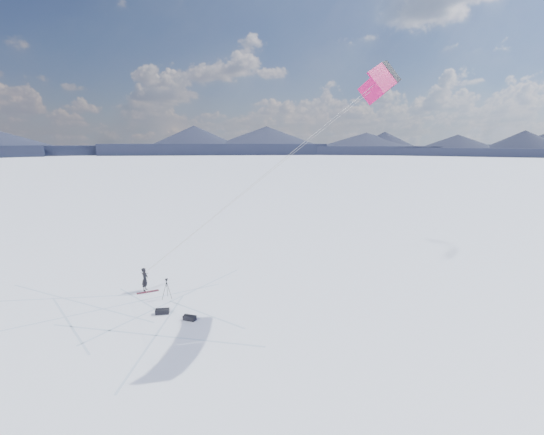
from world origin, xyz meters
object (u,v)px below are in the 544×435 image
(tripod, at_px, (167,286))
(snowkiter, at_px, (146,290))
(gear_bag_a, at_px, (162,311))
(snowboard, at_px, (148,292))
(gear_bag_b, at_px, (190,318))

(tripod, bearing_deg, snowkiter, 163.02)
(tripod, relative_size, gear_bag_a, 1.55)
(snowboard, relative_size, gear_bag_b, 1.92)
(gear_bag_a, xyz_separation_m, gear_bag_b, (1.96, -0.37, -0.01))
(snowkiter, relative_size, gear_bag_b, 2.13)
(snowkiter, height_order, gear_bag_a, snowkiter)
(snowkiter, xyz_separation_m, gear_bag_b, (5.05, -3.49, 0.15))
(snowboard, height_order, tripod, tripod)
(snowkiter, bearing_deg, snowboard, -139.45)
(gear_bag_a, bearing_deg, snowkiter, 113.33)
(snowkiter, xyz_separation_m, snowboard, (0.35, -0.27, 0.02))
(snowkiter, xyz_separation_m, gear_bag_a, (3.08, -3.12, 0.16))
(tripod, bearing_deg, gear_bag_b, -36.35)
(snowboard, distance_m, gear_bag_b, 5.70)
(snowboard, xyz_separation_m, gear_bag_a, (2.74, -2.84, 0.14))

